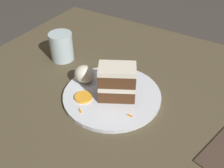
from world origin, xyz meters
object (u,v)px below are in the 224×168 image
at_px(orange_garnish, 83,97).
at_px(cream_dollop, 84,74).
at_px(cake_slice, 117,82).
at_px(drinking_glass, 62,48).
at_px(plate, 112,95).

bearing_deg(orange_garnish, cream_dollop, 123.05).
distance_m(cake_slice, drinking_glass, 0.29).
distance_m(plate, orange_garnish, 0.08).
height_order(plate, orange_garnish, orange_garnish).
xyz_separation_m(plate, orange_garnish, (-0.06, -0.06, 0.01)).
bearing_deg(orange_garnish, drinking_glass, 143.79).
bearing_deg(cream_dollop, plate, -4.23).
bearing_deg(drinking_glass, orange_garnish, -36.21).
xyz_separation_m(cream_dollop, orange_garnish, (0.04, -0.07, -0.02)).
bearing_deg(drinking_glass, cream_dollop, -26.85).
distance_m(orange_garnish, drinking_glass, 0.25).
relative_size(cream_dollop, orange_garnish, 1.26).
bearing_deg(cream_dollop, orange_garnish, -56.95).
xyz_separation_m(cake_slice, orange_garnish, (-0.08, -0.06, -0.05)).
height_order(cream_dollop, drinking_glass, drinking_glass).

